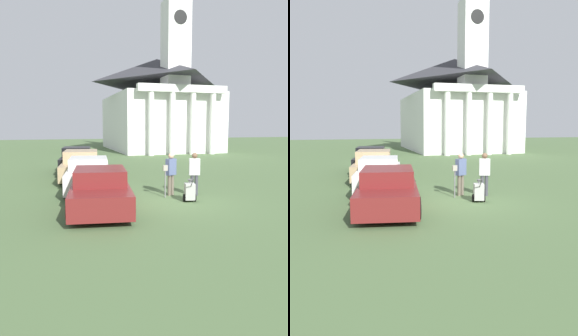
% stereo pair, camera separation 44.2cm
% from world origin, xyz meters
% --- Properties ---
extents(ground_plane, '(120.00, 120.00, 0.00)m').
position_xyz_m(ground_plane, '(0.00, 0.00, 0.00)').
color(ground_plane, '#4C663D').
extents(parked_car_maroon, '(2.54, 5.07, 1.41)m').
position_xyz_m(parked_car_maroon, '(-2.54, -0.34, 0.66)').
color(parked_car_maroon, maroon).
rests_on(parked_car_maroon, ground_plane).
extents(parked_car_white, '(2.43, 4.98, 1.46)m').
position_xyz_m(parked_car_white, '(-2.54, 2.97, 0.70)').
color(parked_car_white, silver).
rests_on(parked_car_white, ground_plane).
extents(parked_car_tan, '(2.64, 5.51, 1.53)m').
position_xyz_m(parked_car_tan, '(-2.54, 6.36, 0.70)').
color(parked_car_tan, tan).
rests_on(parked_car_tan, ground_plane).
extents(parked_car_black, '(2.46, 4.84, 1.53)m').
position_xyz_m(parked_car_black, '(-2.54, 9.21, 0.70)').
color(parked_car_black, black).
rests_on(parked_car_black, ground_plane).
extents(parking_meter, '(0.18, 0.09, 1.29)m').
position_xyz_m(parking_meter, '(0.18, 0.68, 0.90)').
color(parking_meter, slate).
rests_on(parking_meter, ground_plane).
extents(person_worker, '(0.47, 0.38, 1.73)m').
position_xyz_m(person_worker, '(0.54, 1.02, 0.99)').
color(person_worker, '#665B4C').
rests_on(person_worker, ground_plane).
extents(person_supervisor, '(0.47, 0.33, 1.75)m').
position_xyz_m(person_supervisor, '(1.44, 0.72, 1.00)').
color(person_supervisor, '#3F3F47').
rests_on(person_supervisor, ground_plane).
extents(equipment_cart, '(0.52, 1.00, 1.00)m').
position_xyz_m(equipment_cart, '(0.83, -0.21, 0.39)').
color(equipment_cart, '#B2B2AD').
rests_on(equipment_cart, ground_plane).
extents(church, '(10.89, 15.94, 23.94)m').
position_xyz_m(church, '(8.30, 25.91, 5.76)').
color(church, white).
rests_on(church, ground_plane).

